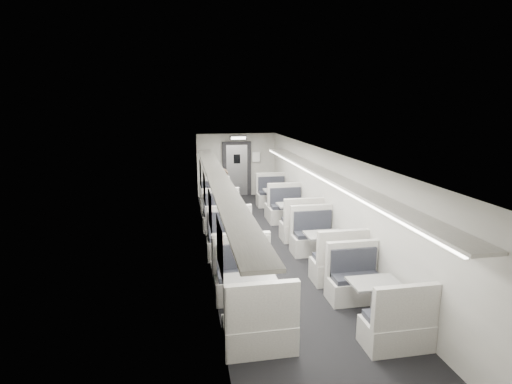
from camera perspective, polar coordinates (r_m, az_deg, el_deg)
name	(u,v)px	position (r m, az deg, el deg)	size (l,w,h in m)	color
room	(270,203)	(9.58, 1.96, -1.53)	(3.24, 12.24, 2.64)	black
booth_left_a	(217,205)	(12.67, -5.54, -1.90)	(1.02, 2.07, 1.11)	silver
booth_left_b	(224,225)	(10.62, -4.55, -4.67)	(1.08, 2.18, 1.17)	silver
booth_left_c	(234,253)	(8.64, -3.10, -8.73)	(1.10, 2.22, 1.19)	silver
booth_left_d	(250,300)	(6.79, -0.81, -15.11)	(1.06, 2.14, 1.15)	silver
booth_right_a	(277,200)	(13.21, 3.04, -1.20)	(1.06, 2.14, 1.15)	silver
booth_right_b	(293,217)	(11.35, 5.36, -3.54)	(1.08, 2.18, 1.17)	silver
booth_right_c	(325,249)	(9.02, 9.81, -8.08)	(1.05, 2.14, 1.14)	silver
booth_right_d	(374,301)	(7.08, 16.44, -14.68)	(0.99, 2.00, 1.07)	silver
passenger	(224,194)	(12.29, -4.55, -0.34)	(0.57, 0.38, 1.58)	black
window_a	(201,174)	(12.67, -7.93, 2.57)	(0.02, 1.18, 0.84)	black
window_b	(204,188)	(10.51, -7.39, 0.50)	(0.02, 1.18, 0.84)	black
window_c	(210,210)	(8.38, -6.57, -2.63)	(0.02, 1.18, 0.84)	black
window_d	(220,247)	(6.29, -5.18, -7.86)	(0.02, 1.18, 0.84)	black
luggage_rack_left	(218,177)	(8.95, -5.41, 2.11)	(0.46, 10.40, 0.09)	silver
luggage_rack_right	(324,174)	(9.49, 9.75, 2.58)	(0.46, 10.40, 0.09)	silver
vestibule_door	(237,169)	(15.34, -2.76, 3.26)	(1.10, 0.13, 2.10)	black
exit_sign	(238,138)	(14.70, -2.55, 7.72)	(0.62, 0.12, 0.16)	black
wall_notice	(256,157)	(15.37, 0.01, 5.03)	(0.32, 0.02, 0.40)	white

